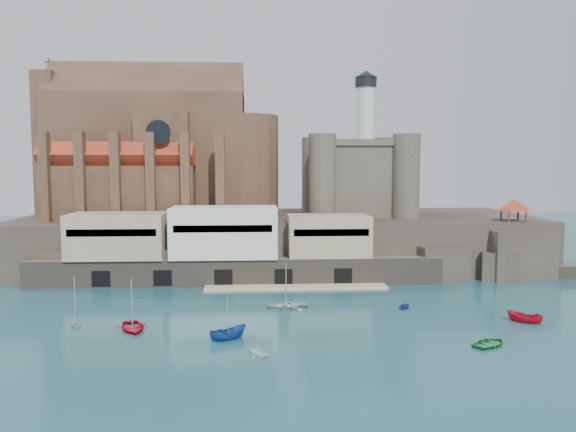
# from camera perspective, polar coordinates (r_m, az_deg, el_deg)

# --- Properties ---
(ground) EXTENTS (300.00, 300.00, 0.00)m
(ground) POSITION_cam_1_polar(r_m,az_deg,el_deg) (75.55, 0.27, -10.34)
(ground) COLOR #184952
(ground) RESTS_ON ground
(promontory) EXTENTS (100.00, 36.00, 10.00)m
(promontory) POSITION_cam_1_polar(r_m,az_deg,el_deg) (113.10, -1.03, -2.52)
(promontory) COLOR #2B2520
(promontory) RESTS_ON ground
(quay) EXTENTS (70.00, 12.00, 13.05)m
(quay) POSITION_cam_1_polar(r_m,az_deg,el_deg) (96.91, -6.59, -3.20)
(quay) COLOR #61584E
(quay) RESTS_ON ground
(church) EXTENTS (47.00, 25.93, 30.51)m
(church) POSITION_cam_1_polar(r_m,az_deg,el_deg) (116.13, -13.05, 6.06)
(church) COLOR #462F21
(church) RESTS_ON promontory
(castle_keep) EXTENTS (21.20, 21.20, 29.30)m
(castle_keep) POSITION_cam_1_polar(r_m,az_deg,el_deg) (115.50, 7.04, 4.28)
(castle_keep) COLOR #474238
(castle_keep) RESTS_ON promontory
(rock_outcrop) EXTENTS (14.50, 10.50, 8.70)m
(rock_outcrop) POSITION_cam_1_polar(r_m,az_deg,el_deg) (110.05, 21.84, -3.61)
(rock_outcrop) COLOR #2B2520
(rock_outcrop) RESTS_ON ground
(pavilion) EXTENTS (6.40, 6.40, 5.40)m
(pavilion) POSITION_cam_1_polar(r_m,az_deg,el_deg) (109.23, 21.96, 0.93)
(pavilion) COLOR #462F21
(pavilion) RESTS_ON rock_outcrop
(boat_0) EXTENTS (4.26, 2.51, 5.74)m
(boat_0) POSITION_cam_1_polar(r_m,az_deg,el_deg) (73.18, -15.52, -11.07)
(boat_0) COLOR #BA071A
(boat_0) RESTS_ON ground
(boat_1) EXTENTS (2.84, 2.84, 2.89)m
(boat_1) POSITION_cam_1_polar(r_m,az_deg,el_deg) (61.79, -2.98, -13.98)
(boat_1) COLOR white
(boat_1) RESTS_ON ground
(boat_2) EXTENTS (2.44, 2.42, 4.69)m
(boat_2) POSITION_cam_1_polar(r_m,az_deg,el_deg) (67.34, -6.12, -12.35)
(boat_2) COLOR navy
(boat_2) RESTS_ON ground
(boat_3) EXTENTS (2.86, 3.51, 4.97)m
(boat_3) POSITION_cam_1_polar(r_m,az_deg,el_deg) (68.87, 19.82, -12.24)
(boat_3) COLOR #1E7D30
(boat_3) RESTS_ON ground
(boat_4) EXTENTS (2.61, 2.27, 2.59)m
(boat_4) POSITION_cam_1_polar(r_m,az_deg,el_deg) (76.67, -20.75, -10.46)
(boat_4) COLOR beige
(boat_4) RESTS_ON ground
(boat_5) EXTENTS (2.36, 2.35, 4.43)m
(boat_5) POSITION_cam_1_polar(r_m,az_deg,el_deg) (79.67, 22.88, -9.94)
(boat_5) COLOR red
(boat_5) RESTS_ON ground
(boat_6) EXTENTS (1.82, 4.39, 5.97)m
(boat_6) POSITION_cam_1_polar(r_m,az_deg,el_deg) (80.80, -0.21, -9.30)
(boat_6) COLOR silver
(boat_6) RESTS_ON ground
(boat_7) EXTENTS (2.70, 2.49, 2.68)m
(boat_7) POSITION_cam_1_polar(r_m,az_deg,el_deg) (82.19, 11.73, -9.16)
(boat_7) COLOR #272695
(boat_7) RESTS_ON ground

